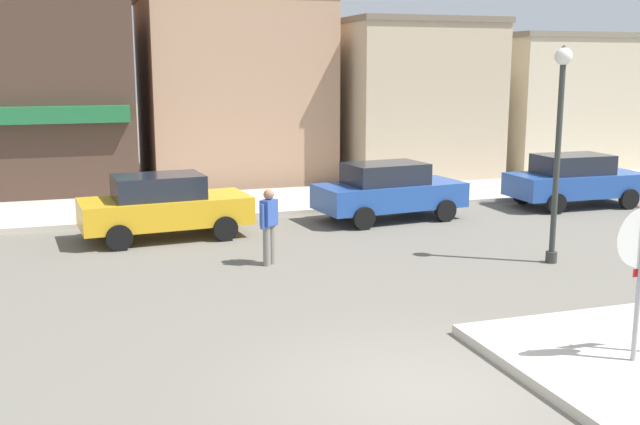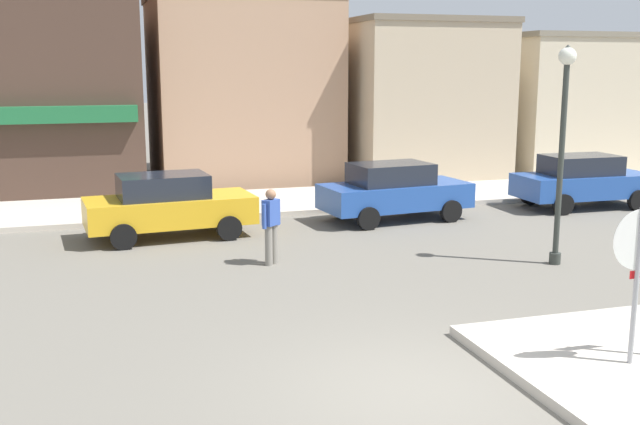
# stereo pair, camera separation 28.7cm
# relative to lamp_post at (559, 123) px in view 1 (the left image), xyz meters

# --- Properties ---
(ground_plane) EXTENTS (160.00, 160.00, 0.00)m
(ground_plane) POSITION_rel_lamp_post_xyz_m (-5.38, -4.96, -2.96)
(ground_plane) COLOR #6B665B
(kerb_far) EXTENTS (80.00, 4.00, 0.15)m
(kerb_far) POSITION_rel_lamp_post_xyz_m (-5.38, 8.54, -2.88)
(kerb_far) COLOR beige
(kerb_far) RESTS_ON ground
(lamp_post) EXTENTS (0.36, 0.36, 4.54)m
(lamp_post) POSITION_rel_lamp_post_xyz_m (0.00, 0.00, 0.00)
(lamp_post) COLOR #333833
(lamp_post) RESTS_ON ground
(parked_car_nearest) EXTENTS (4.13, 2.13, 1.56)m
(parked_car_nearest) POSITION_rel_lamp_post_xyz_m (-7.55, 4.91, -2.15)
(parked_car_nearest) COLOR gold
(parked_car_nearest) RESTS_ON ground
(parked_car_second) EXTENTS (4.16, 2.20, 1.56)m
(parked_car_second) POSITION_rel_lamp_post_xyz_m (-1.50, 5.26, -2.15)
(parked_car_second) COLOR #234C9E
(parked_car_second) RESTS_ON ground
(parked_car_third) EXTENTS (4.02, 1.92, 1.56)m
(parked_car_third) POSITION_rel_lamp_post_xyz_m (4.53, 5.34, -2.15)
(parked_car_third) COLOR #234C9E
(parked_car_third) RESTS_ON ground
(pedestrian_crossing_near) EXTENTS (0.48, 0.42, 1.61)m
(pedestrian_crossing_near) POSITION_rel_lamp_post_xyz_m (-5.74, 1.72, -2.09)
(pedestrian_crossing_near) COLOR gray
(pedestrian_crossing_near) RESTS_ON ground
(building_storefront_left_near) EXTENTS (6.40, 6.34, 6.61)m
(building_storefront_left_near) POSITION_rel_lamp_post_xyz_m (-3.91, 14.31, 0.35)
(building_storefront_left_near) COLOR tan
(building_storefront_left_near) RESTS_ON ground
(building_storefront_left_mid) EXTENTS (5.53, 7.18, 5.79)m
(building_storefront_left_mid) POSITION_rel_lamp_post_xyz_m (2.44, 13.58, -0.06)
(building_storefront_left_mid) COLOR tan
(building_storefront_left_mid) RESTS_ON ground
(building_storefront_right_near) EXTENTS (9.02, 6.45, 5.36)m
(building_storefront_right_near) POSITION_rel_lamp_post_xyz_m (10.59, 13.62, -0.28)
(building_storefront_right_near) COLOR beige
(building_storefront_right_near) RESTS_ON ground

